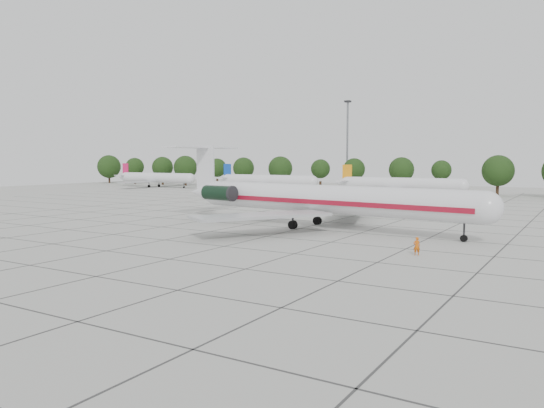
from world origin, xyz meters
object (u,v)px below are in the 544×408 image
Objects in this scene: floodlight_mast at (347,140)px; bg_airliner_c at (400,184)px; bg_airliner_a at (156,178)px; ground_crew at (417,246)px; bg_airliner_b at (267,181)px; main_airliner at (310,198)px.

bg_airliner_c is at bearing -44.52° from floodlight_mast.
bg_airliner_a is 60.19m from floodlight_mast.
ground_crew is at bearing -71.07° from bg_airliner_c.
bg_airliner_a is (-103.38, 74.60, 2.07)m from ground_crew.
floodlight_mast reaches higher than bg_airliner_b.
bg_airliner_b and bg_airliner_c have the same top height.
main_airliner is at bearing -35.78° from bg_airliner_a.
main_airliner is at bearing -69.70° from floodlight_mast.
ground_crew is 0.07× the size of floodlight_mast.
ground_crew is 97.33m from bg_airliner_b.
bg_airliner_c is (-24.73, 72.11, 2.07)m from ground_crew.
ground_crew is 127.51m from bg_airliner_a.
main_airliner reaches higher than ground_crew.
main_airliner is 1.61× the size of bg_airliner_a.
bg_airliner_c is (78.65, -2.50, 0.00)m from bg_airliner_a.
floodlight_mast reaches higher than bg_airliner_a.
floodlight_mast is (-30.39, 82.17, 10.51)m from main_airliner.
bg_airliner_b is 27.48m from floodlight_mast.
bg_airliner_a reaches higher than ground_crew.
bg_airliner_b is 37.86m from bg_airliner_c.
ground_crew is 0.06× the size of bg_airliner_b.
ground_crew is 76.26m from bg_airliner_c.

